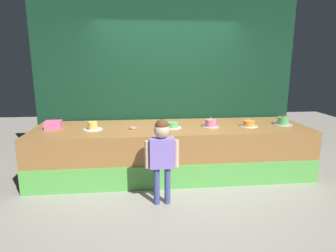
{
  "coord_description": "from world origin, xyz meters",
  "views": [
    {
      "loc": [
        -0.53,
        -3.83,
        1.79
      ],
      "look_at": [
        -0.09,
        0.37,
        0.85
      ],
      "focal_mm": 30.71,
      "sensor_mm": 36.0,
      "label": 1
    }
  ],
  "objects_px": {
    "cake_right": "(249,124)",
    "cake_far_right": "(283,121)",
    "cake_far_left": "(93,126)",
    "donut": "(133,128)",
    "child_figure": "(162,150)",
    "cake_center": "(211,124)",
    "pink_box": "(53,125)",
    "cake_left": "(173,125)"
  },
  "relations": [
    {
      "from": "cake_right",
      "to": "cake_far_right",
      "type": "distance_m",
      "value": 0.62
    },
    {
      "from": "cake_far_left",
      "to": "donut",
      "type": "bearing_deg",
      "value": -2.8
    },
    {
      "from": "child_figure",
      "to": "donut",
      "type": "height_order",
      "value": "child_figure"
    },
    {
      "from": "child_figure",
      "to": "cake_center",
      "type": "bearing_deg",
      "value": 47.86
    },
    {
      "from": "pink_box",
      "to": "cake_far_right",
      "type": "bearing_deg",
      "value": -1.36
    },
    {
      "from": "cake_left",
      "to": "cake_right",
      "type": "distance_m",
      "value": 1.22
    },
    {
      "from": "cake_center",
      "to": "cake_right",
      "type": "distance_m",
      "value": 0.61
    },
    {
      "from": "pink_box",
      "to": "cake_center",
      "type": "relative_size",
      "value": 0.9
    },
    {
      "from": "pink_box",
      "to": "child_figure",
      "type": "bearing_deg",
      "value": -34.14
    },
    {
      "from": "cake_right",
      "to": "cake_far_right",
      "type": "relative_size",
      "value": 0.88
    },
    {
      "from": "cake_right",
      "to": "cake_left",
      "type": "bearing_deg",
      "value": 178.4
    },
    {
      "from": "donut",
      "to": "cake_center",
      "type": "distance_m",
      "value": 1.22
    },
    {
      "from": "cake_left",
      "to": "cake_far_right",
      "type": "relative_size",
      "value": 0.86
    },
    {
      "from": "cake_far_left",
      "to": "cake_far_right",
      "type": "xyz_separation_m",
      "value": [
        3.06,
        0.03,
        0.01
      ]
    },
    {
      "from": "cake_center",
      "to": "cake_far_right",
      "type": "relative_size",
      "value": 0.86
    },
    {
      "from": "pink_box",
      "to": "donut",
      "type": "relative_size",
      "value": 2.1
    },
    {
      "from": "cake_left",
      "to": "child_figure",
      "type": "bearing_deg",
      "value": -104.69
    },
    {
      "from": "cake_far_left",
      "to": "cake_far_right",
      "type": "height_order",
      "value": "cake_far_right"
    },
    {
      "from": "donut",
      "to": "cake_right",
      "type": "distance_m",
      "value": 1.83
    },
    {
      "from": "cake_left",
      "to": "cake_far_right",
      "type": "xyz_separation_m",
      "value": [
        1.83,
        0.04,
        0.02
      ]
    },
    {
      "from": "donut",
      "to": "cake_right",
      "type": "height_order",
      "value": "cake_right"
    },
    {
      "from": "child_figure",
      "to": "cake_far_left",
      "type": "distance_m",
      "value": 1.37
    },
    {
      "from": "donut",
      "to": "cake_left",
      "type": "bearing_deg",
      "value": 1.93
    },
    {
      "from": "cake_center",
      "to": "cake_far_left",
      "type": "bearing_deg",
      "value": 179.87
    },
    {
      "from": "cake_left",
      "to": "cake_far_right",
      "type": "height_order",
      "value": "cake_far_right"
    },
    {
      "from": "cake_center",
      "to": "cake_left",
      "type": "bearing_deg",
      "value": -179.52
    },
    {
      "from": "donut",
      "to": "cake_far_right",
      "type": "relative_size",
      "value": 0.37
    },
    {
      "from": "pink_box",
      "to": "cake_left",
      "type": "bearing_deg",
      "value": -4.1
    },
    {
      "from": "donut",
      "to": "cake_far_left",
      "type": "relative_size",
      "value": 0.38
    },
    {
      "from": "cake_far_left",
      "to": "cake_right",
      "type": "distance_m",
      "value": 2.45
    },
    {
      "from": "child_figure",
      "to": "cake_right",
      "type": "relative_size",
      "value": 4.11
    },
    {
      "from": "cake_left",
      "to": "cake_right",
      "type": "relative_size",
      "value": 0.98
    },
    {
      "from": "pink_box",
      "to": "cake_right",
      "type": "height_order",
      "value": "cake_right"
    },
    {
      "from": "pink_box",
      "to": "cake_left",
      "type": "height_order",
      "value": "pink_box"
    },
    {
      "from": "cake_center",
      "to": "cake_far_right",
      "type": "xyz_separation_m",
      "value": [
        1.22,
        0.04,
        0.0
      ]
    },
    {
      "from": "pink_box",
      "to": "cake_center",
      "type": "xyz_separation_m",
      "value": [
        2.45,
        -0.13,
        -0.01
      ]
    },
    {
      "from": "cake_far_left",
      "to": "cake_right",
      "type": "xyz_separation_m",
      "value": [
        2.45,
        -0.04,
        -0.01
      ]
    },
    {
      "from": "cake_far_left",
      "to": "cake_center",
      "type": "relative_size",
      "value": 1.12
    },
    {
      "from": "cake_far_right",
      "to": "pink_box",
      "type": "bearing_deg",
      "value": 178.64
    },
    {
      "from": "child_figure",
      "to": "cake_center",
      "type": "distance_m",
      "value": 1.29
    },
    {
      "from": "cake_center",
      "to": "cake_right",
      "type": "height_order",
      "value": "cake_center"
    },
    {
      "from": "cake_right",
      "to": "cake_far_right",
      "type": "height_order",
      "value": "cake_far_right"
    }
  ]
}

